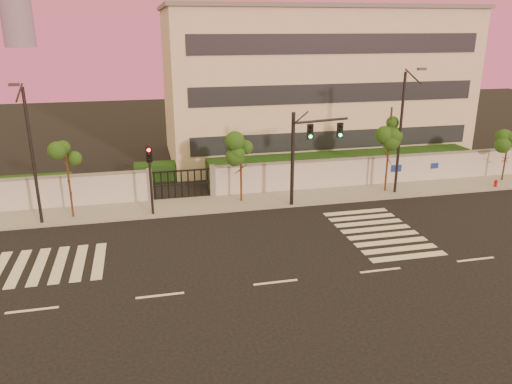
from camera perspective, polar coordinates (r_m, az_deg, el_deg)
ground at (r=22.27m, az=2.25°, el=-10.29°), size 120.00×120.00×0.00m
sidewalk at (r=31.61m, az=-2.75°, el=-1.22°), size 60.00×3.00×0.15m
perimeter_wall at (r=32.72m, az=-3.08°, el=1.30°), size 60.00×0.36×2.20m
hedge_row at (r=35.56m, az=-2.16°, el=2.29°), size 41.00×4.25×1.80m
institutional_building at (r=43.45m, az=6.29°, el=12.33°), size 24.40×12.40×12.25m
road_markings at (r=25.24m, az=-3.50°, el=-6.65°), size 57.00×7.62×0.02m
street_tree_c at (r=30.05m, az=-20.77°, el=3.14°), size 1.44×1.14×4.60m
street_tree_d at (r=30.88m, az=-1.71°, el=4.32°), size 1.58×1.26×4.30m
street_tree_e at (r=33.77m, az=15.08°, el=6.78°), size 1.59×1.27×5.77m
street_tree_f at (r=39.56m, az=26.81°, el=4.80°), size 1.51×1.21×3.68m
traffic_signal_main at (r=30.34m, az=5.58°, el=5.06°), size 3.70×0.91×5.89m
traffic_signal_secondary at (r=29.34m, az=-12.01°, el=2.32°), size 0.34×0.33×4.34m
streetlight_west at (r=29.40m, az=-24.34°, el=4.36°), size 0.48×1.94×8.08m
streetlight_east at (r=33.42m, az=16.34°, el=7.07°), size 0.50×2.02×8.39m
fire_hydrant at (r=38.18m, az=25.70°, el=0.82°), size 0.26×0.25×0.68m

